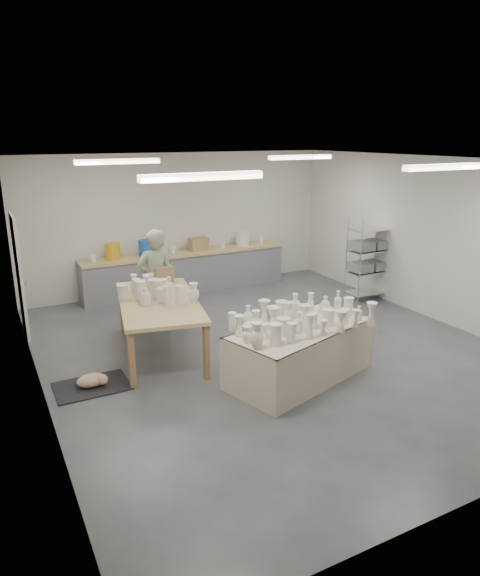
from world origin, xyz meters
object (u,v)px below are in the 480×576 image
work_table (158,297)px  potter (155,280)px  drying_table (299,349)px  red_stool (152,308)px

work_table → potter: bearing=85.4°
drying_table → red_stool: 3.28m
drying_table → potter: 3.06m
potter → drying_table: bearing=111.6°
drying_table → work_table: (-1.45, 1.88, 0.47)m
drying_table → potter: size_ratio=1.31×
drying_table → red_stool: bearing=94.5°
work_table → drying_table: bearing=-40.6°
drying_table → red_stool: drying_table is taller
drying_table → work_table: work_table is taller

